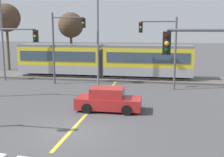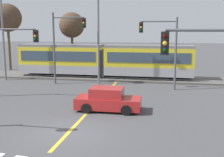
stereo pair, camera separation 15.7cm
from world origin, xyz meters
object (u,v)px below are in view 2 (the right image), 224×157
(street_lamp_west, at_px, (4,26))
(bare_tree_far_west, at_px, (7,18))
(traffic_light_far_left, at_px, (64,38))
(bare_tree_west, at_px, (72,25))
(sedan_crossing, at_px, (108,100))
(traffic_light_near_right, at_px, (223,69))
(traffic_light_mid_left, at_px, (6,49))
(street_lamp_centre, at_px, (101,33))
(light_rail_tram, at_px, (104,59))
(traffic_light_far_right, at_px, (164,42))

(street_lamp_west, height_order, bare_tree_far_west, street_lamp_west)
(traffic_light_far_left, relative_size, bare_tree_far_west, 0.80)
(bare_tree_far_west, relative_size, bare_tree_west, 1.15)
(sedan_crossing, height_order, traffic_light_near_right, traffic_light_near_right)
(traffic_light_mid_left, relative_size, street_lamp_centre, 0.66)
(traffic_light_near_right, xyz_separation_m, street_lamp_west, (-18.30, 15.07, 1.81))
(traffic_light_near_right, bearing_deg, street_lamp_west, 140.53)
(sedan_crossing, height_order, bare_tree_far_west, bare_tree_far_west)
(light_rail_tram, xyz_separation_m, traffic_light_far_left, (-3.02, -3.87, 2.34))
(light_rail_tram, bearing_deg, traffic_light_mid_left, -119.23)
(street_lamp_west, height_order, street_lamp_centre, street_lamp_west)
(sedan_crossing, bearing_deg, traffic_light_far_left, 126.43)
(sedan_crossing, distance_m, traffic_light_near_right, 8.91)
(traffic_light_far_right, xyz_separation_m, street_lamp_west, (-15.94, 1.62, 1.43))
(sedan_crossing, distance_m, traffic_light_far_left, 10.59)
(traffic_light_mid_left, height_order, traffic_light_near_right, traffic_light_near_right)
(traffic_light_mid_left, height_order, bare_tree_west, bare_tree_west)
(street_lamp_west, bearing_deg, traffic_light_near_right, -39.47)
(traffic_light_mid_left, bearing_deg, bare_tree_west, 89.62)
(light_rail_tram, xyz_separation_m, traffic_light_far_right, (6.25, -4.53, 2.07))
(bare_tree_west, bearing_deg, traffic_light_mid_left, -90.38)
(traffic_light_far_right, xyz_separation_m, bare_tree_west, (-11.61, 9.91, 1.58))
(sedan_crossing, bearing_deg, traffic_light_far_right, 65.30)
(traffic_light_far_left, bearing_deg, street_lamp_west, 171.76)
(traffic_light_far_right, relative_size, street_lamp_centre, 0.74)
(street_lamp_centre, distance_m, bare_tree_west, 10.45)
(street_lamp_centre, bearing_deg, traffic_light_near_right, -60.97)
(light_rail_tram, height_order, bare_tree_west, bare_tree_west)
(traffic_light_mid_left, bearing_deg, traffic_light_far_left, 67.45)
(street_lamp_centre, relative_size, bare_tree_far_west, 1.00)
(sedan_crossing, height_order, street_lamp_west, street_lamp_west)
(sedan_crossing, bearing_deg, bare_tree_west, 115.54)
(sedan_crossing, height_order, traffic_light_far_right, traffic_light_far_right)
(traffic_light_mid_left, relative_size, bare_tree_far_west, 0.67)
(street_lamp_west, distance_m, street_lamp_centre, 10.16)
(traffic_light_far_left, xyz_separation_m, street_lamp_west, (-6.68, 0.97, 1.16))
(traffic_light_mid_left, distance_m, bare_tree_far_west, 16.13)
(traffic_light_far_right, relative_size, bare_tree_west, 0.85)
(light_rail_tram, xyz_separation_m, sedan_crossing, (2.88, -11.86, -1.35))
(bare_tree_far_west, bearing_deg, traffic_light_mid_left, -60.03)
(traffic_light_far_right, bearing_deg, traffic_light_near_right, -80.08)
(traffic_light_far_left, height_order, street_lamp_centre, street_lamp_centre)
(traffic_light_near_right, xyz_separation_m, bare_tree_west, (-13.97, 23.36, 1.96))
(light_rail_tram, xyz_separation_m, bare_tree_far_west, (-13.40, 3.99, 4.57))
(light_rail_tram, xyz_separation_m, street_lamp_centre, (0.44, -3.26, 2.80))
(traffic_light_far_right, bearing_deg, street_lamp_west, 174.19)
(traffic_light_mid_left, height_order, traffic_light_far_left, traffic_light_far_left)
(traffic_light_near_right, bearing_deg, street_lamp_centre, 119.03)
(traffic_light_far_right, height_order, bare_tree_far_west, bare_tree_far_west)
(bare_tree_far_west, xyz_separation_m, bare_tree_west, (8.03, 1.39, -0.92))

